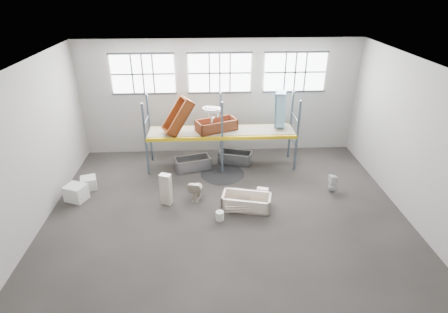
{
  "coord_description": "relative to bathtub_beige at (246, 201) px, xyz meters",
  "views": [
    {
      "loc": [
        -0.6,
        -10.07,
        7.23
      ],
      "look_at": [
        0.0,
        1.5,
        1.4
      ],
      "focal_mm": 28.78,
      "sensor_mm": 36.0,
      "label": 1
    }
  ],
  "objects": [
    {
      "name": "steel_tub_left",
      "position": [
        -1.93,
        2.89,
        0.02
      ],
      "size": [
        1.56,
        1.03,
        0.53
      ],
      "primitive_type": null,
      "rotation": [
        0.0,
        0.0,
        0.27
      ],
      "color": "#B5B7BD",
      "rests_on": "floor"
    },
    {
      "name": "rust_tub_tilted",
      "position": [
        -2.44,
        3.06,
        2.05
      ],
      "size": [
        1.44,
        1.15,
        1.53
      ],
      "primitive_type": null,
      "rotation": [
        0.0,
        -0.96,
        0.39
      ],
      "color": "maroon",
      "rests_on": "shelf_deck"
    },
    {
      "name": "ceiling",
      "position": [
        -0.72,
        -0.29,
        4.8
      ],
      "size": [
        12.0,
        10.0,
        0.1
      ],
      "primitive_type": "cube",
      "color": "silver",
      "rests_on": "ground"
    },
    {
      "name": "window_right",
      "position": [
        2.48,
        4.65,
        3.35
      ],
      "size": [
        2.6,
        0.04,
        1.6
      ],
      "primitive_type": "cube",
      "color": "white",
      "rests_on": "wall_back"
    },
    {
      "name": "wall_front",
      "position": [
        -0.72,
        -5.34,
        2.25
      ],
      "size": [
        12.0,
        0.1,
        5.0
      ],
      "primitive_type": "cube",
      "color": "#BCB7AE",
      "rests_on": "ground"
    },
    {
      "name": "rack_upright_lb",
      "position": [
        -3.72,
        3.81,
        1.25
      ],
      "size": [
        0.08,
        0.08,
        3.0
      ],
      "primitive_type": "cube",
      "color": "slate",
      "rests_on": "floor"
    },
    {
      "name": "carton_far",
      "position": [
        -5.83,
        1.58,
        -0.02
      ],
      "size": [
        0.69,
        0.69,
        0.46
      ],
      "primitive_type": "cube",
      "rotation": [
        0.0,
        0.0,
        0.31
      ],
      "color": "silver",
      "rests_on": "floor"
    },
    {
      "name": "rack_upright_ma",
      "position": [
        -0.72,
        2.61,
        1.25
      ],
      "size": [
        0.08,
        0.08,
        3.0
      ],
      "primitive_type": "cube",
      "color": "slate",
      "rests_on": "floor"
    },
    {
      "name": "rack_beam_front",
      "position": [
        -0.72,
        2.61,
        1.25
      ],
      "size": [
        6.0,
        0.1,
        0.14
      ],
      "primitive_type": "cube",
      "color": "yellow",
      "rests_on": "floor"
    },
    {
      "name": "sink_in_tub",
      "position": [
        -0.02,
        0.38,
        -0.09
      ],
      "size": [
        0.57,
        0.57,
        0.15
      ],
      "primitive_type": "imported",
      "rotation": [
        0.0,
        0.0,
        0.37
      ],
      "color": "beige",
      "rests_on": "bathtub_beige"
    },
    {
      "name": "wall_right",
      "position": [
        5.33,
        -0.29,
        2.25
      ],
      "size": [
        0.1,
        10.0,
        5.0
      ],
      "primitive_type": "cube",
      "color": "#BCB7AE",
      "rests_on": "ground"
    },
    {
      "name": "rack_upright_la",
      "position": [
        -3.72,
        2.61,
        1.25
      ],
      "size": [
        0.08,
        0.08,
        3.0
      ],
      "primitive_type": "cube",
      "color": "slate",
      "rests_on": "floor"
    },
    {
      "name": "bathtub_beige",
      "position": [
        0.0,
        0.0,
        0.0
      ],
      "size": [
        1.81,
        1.16,
        0.49
      ],
      "primitive_type": null,
      "rotation": [
        0.0,
        0.0,
        -0.24
      ],
      "color": "beige",
      "rests_on": "floor"
    },
    {
      "name": "steel_tub_right",
      "position": [
        -0.12,
        3.38,
        0.01
      ],
      "size": [
        1.52,
        1.02,
        0.51
      ],
      "primitive_type": null,
      "rotation": [
        0.0,
        0.0,
        -0.29
      ],
      "color": "#979A9E",
      "rests_on": "floor"
    },
    {
      "name": "shelf_deck",
      "position": [
        -0.72,
        3.21,
        1.33
      ],
      "size": [
        5.9,
        1.1,
        0.03
      ],
      "primitive_type": "cube",
      "color": "gray",
      "rests_on": "floor"
    },
    {
      "name": "toilet_beige",
      "position": [
        -1.74,
        0.7,
        0.13
      ],
      "size": [
        0.56,
        0.8,
        0.75
      ],
      "primitive_type": "imported",
      "rotation": [
        0.0,
        0.0,
        2.93
      ],
      "color": "beige",
      "rests_on": "floor"
    },
    {
      "name": "rust_tub_flat",
      "position": [
        -0.92,
        3.23,
        1.57
      ],
      "size": [
        1.79,
        1.33,
        0.46
      ],
      "primitive_type": null,
      "rotation": [
        0.0,
        0.0,
        0.4
      ],
      "color": "maroon",
      "rests_on": "shelf_deck"
    },
    {
      "name": "cistern_spare",
      "position": [
        0.62,
        0.46,
        0.03
      ],
      "size": [
        0.44,
        0.3,
        0.38
      ],
      "primitive_type": "cube",
      "rotation": [
        0.0,
        0.0,
        -0.29
      ],
      "color": "silver",
      "rests_on": "bathtub_beige"
    },
    {
      "name": "rack_beam_back",
      "position": [
        -0.72,
        3.81,
        1.25
      ],
      "size": [
        6.0,
        0.1,
        0.14
      ],
      "primitive_type": "cube",
      "color": "yellow",
      "rests_on": "floor"
    },
    {
      "name": "bucket",
      "position": [
        -0.95,
        -0.67,
        -0.09
      ],
      "size": [
        0.36,
        0.36,
        0.32
      ],
      "primitive_type": "cylinder",
      "rotation": [
        0.0,
        0.0,
        0.41
      ],
      "color": "silver",
      "rests_on": "floor"
    },
    {
      "name": "wet_patch",
      "position": [
        -0.72,
        2.41,
        -0.24
      ],
      "size": [
        1.8,
        1.8,
        0.0
      ],
      "primitive_type": "cylinder",
      "color": "black",
      "rests_on": "floor"
    },
    {
      "name": "floor",
      "position": [
        -0.72,
        -0.29,
        -0.3
      ],
      "size": [
        12.0,
        10.0,
        0.1
      ],
      "primitive_type": "cube",
      "color": "#48413D",
      "rests_on": "ground"
    },
    {
      "name": "toilet_white",
      "position": [
        3.33,
        0.87,
        0.1
      ],
      "size": [
        0.37,
        0.36,
        0.7
      ],
      "primitive_type": "imported",
      "rotation": [
        0.0,
        0.0,
        -1.4
      ],
      "color": "white",
      "rests_on": "floor"
    },
    {
      "name": "rack_upright_ra",
      "position": [
        2.28,
        2.61,
        1.25
      ],
      "size": [
        0.08,
        0.08,
        3.0
      ],
      "primitive_type": "cube",
      "color": "slate",
      "rests_on": "floor"
    },
    {
      "name": "sink_on_shelf",
      "position": [
        -1.11,
        2.88,
        1.85
      ],
      "size": [
        0.83,
        0.72,
        0.63
      ],
      "primitive_type": "imported",
      "rotation": [
        0.0,
        0.0,
        -0.28
      ],
      "color": "white",
      "rests_on": "rust_tub_flat"
    },
    {
      "name": "window_mid",
      "position": [
        -0.72,
        4.65,
        3.35
      ],
      "size": [
        2.6,
        0.04,
        1.6
      ],
      "primitive_type": "cube",
      "color": "white",
      "rests_on": "wall_back"
    },
    {
      "name": "window_left",
      "position": [
        -3.92,
        4.65,
        3.35
      ],
      "size": [
        2.6,
        0.04,
        1.6
      ],
      "primitive_type": "cube",
      "color": "white",
      "rests_on": "wall_back"
    },
    {
      "name": "carton_near",
      "position": [
        -6.05,
        0.81,
        0.05
      ],
      "size": [
        0.85,
        0.79,
        0.58
      ],
      "primitive_type": "cube",
      "rotation": [
        0.0,
        0.0,
        -0.38
      ],
      "color": "white",
      "rests_on": "floor"
    },
    {
      "name": "rack_upright_mb",
      "position": [
        -0.72,
        3.81,
        1.25
      ],
      "size": [
        0.08,
        0.08,
        3.0
      ],
      "primitive_type": "cube",
      "color": "slate",
      "rests_on": "floor"
    },
    {
      "name": "blue_tub_upright",
      "position": [
        1.7,
        3.4,
        2.15
      ],
      "size": [
        0.61,
        0.76,
        1.44
      ],
      "primitive_type": null,
      "rotation": [
        0.0,
        1.54,
        -0.26
      ],
      "color": "#85B8D7",
      "rests_on": "shelf_deck"
    },
    {
      "name": "cistern_tall",
      "position": [
        -2.79,
        0.41,
        0.33
      ],
      "size": [
        0.44,
        0.37,
        1.16
      ],
      "primitive_type": "cube",
      "rotation": [
        0.0,
        0.0,
        -0.41
      ],
      "color": "beige",
      "rests_on": "floor"
    },
    {
      "name": "wall_left",
      "position": [
        -6.77,
        -0.29,
        2.25
      ],
      "size": [
        0.1,
        10.0,
        5.0
      ],
      "primitive_type": "cube",
      "color": "#A39E96",
      "rests_on": "ground"
    },
    {
      "name": "wall_back",
      "position": [
        -0.72,
        4.76,
        2.25
      ],
      "size": [
        12.0,
        0.1,
        5.0
      ],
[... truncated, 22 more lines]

